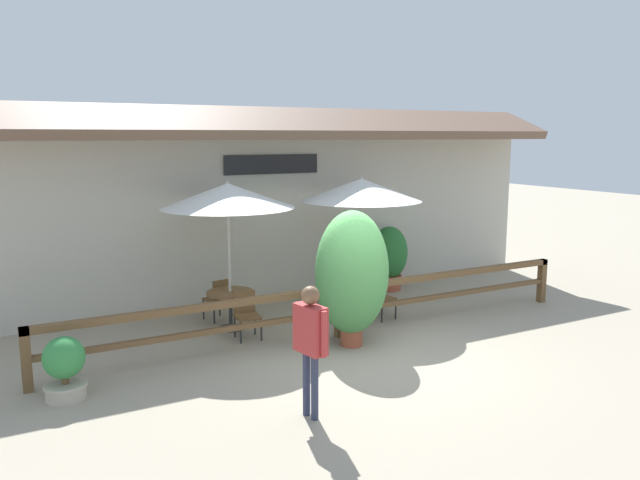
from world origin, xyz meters
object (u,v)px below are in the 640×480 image
object	(u,v)px
chair_near_wallside	(218,297)
potted_plant_corner_fern	(65,368)
patio_umbrella_near	(228,196)
chair_middle_streetside	(380,295)
dining_table_near	(230,299)
dining_table_middle	(360,283)
potted_plant_broad_leaf	(352,274)
patio_umbrella_middle	(361,190)
potted_plant_entrance_palm	(389,257)
chair_near_streetside	(247,313)
pedestrian	(310,334)
chair_middle_wallside	(346,282)

from	to	relation	value
chair_near_wallside	potted_plant_corner_fern	bearing A→B (deg)	25.46
patio_umbrella_near	chair_middle_streetside	size ratio (longest dim) A/B	3.32
dining_table_near	dining_table_middle	distance (m)	2.82
dining_table_middle	potted_plant_broad_leaf	bearing A→B (deg)	-126.03
dining_table_middle	patio_umbrella_near	bearing A→B (deg)	178.20
patio_umbrella_middle	chair_middle_streetside	world-z (taller)	patio_umbrella_middle
chair_near_wallside	potted_plant_entrance_palm	xyz separation A→B (m)	(4.37, 0.46, 0.33)
patio_umbrella_near	dining_table_near	bearing A→B (deg)	90.00
potted_plant_broad_leaf	potted_plant_entrance_palm	distance (m)	4.15
patio_umbrella_near	patio_umbrella_middle	bearing A→B (deg)	-1.80
potted_plant_broad_leaf	patio_umbrella_middle	bearing A→B (deg)	53.97
dining_table_near	dining_table_middle	world-z (taller)	same
patio_umbrella_middle	potted_plant_broad_leaf	size ratio (longest dim) A/B	1.18
patio_umbrella_near	chair_near_streetside	world-z (taller)	patio_umbrella_near
chair_middle_streetside	potted_plant_entrance_palm	size ratio (longest dim) A/B	0.55
potted_plant_corner_fern	dining_table_near	bearing A→B (deg)	31.63
potted_plant_broad_leaf	potted_plant_entrance_palm	world-z (taller)	potted_plant_broad_leaf
pedestrian	chair_near_streetside	bearing A→B (deg)	161.92
dining_table_near	potted_plant_entrance_palm	world-z (taller)	potted_plant_entrance_palm
patio_umbrella_middle	pedestrian	size ratio (longest dim) A/B	1.60
chair_middle_wallside	potted_plant_broad_leaf	xyz separation A→B (m)	(-1.34, -2.45, 0.81)
potted_plant_broad_leaf	patio_umbrella_near	bearing A→B (deg)	128.99
chair_near_wallside	potted_plant_entrance_palm	size ratio (longest dim) A/B	0.55
chair_middle_wallside	chair_near_wallside	bearing A→B (deg)	3.56
potted_plant_broad_leaf	dining_table_middle	bearing A→B (deg)	53.97
chair_middle_streetside	potted_plant_corner_fern	bearing A→B (deg)	-178.46
patio_umbrella_middle	potted_plant_broad_leaf	world-z (taller)	patio_umbrella_middle
chair_near_wallside	potted_plant_broad_leaf	size ratio (longest dim) A/B	0.35
chair_middle_wallside	chair_middle_streetside	bearing A→B (deg)	95.39
chair_middle_wallside	patio_umbrella_near	bearing A→B (deg)	16.30
dining_table_middle	potted_plant_corner_fern	bearing A→B (deg)	-162.84
chair_near_streetside	chair_near_wallside	xyz separation A→B (m)	(-0.08, 1.29, 0.00)
chair_near_streetside	potted_plant_broad_leaf	xyz separation A→B (m)	(1.45, -1.24, 0.81)
chair_near_wallside	chair_middle_wallside	xyz separation A→B (m)	(2.87, -0.07, 0.00)
patio_umbrella_near	chair_middle_streetside	bearing A→B (deg)	-14.59
chair_middle_streetside	pedestrian	xyz separation A→B (m)	(-3.28, -3.29, 0.66)
patio_umbrella_near	dining_table_middle	size ratio (longest dim) A/B	3.14
dining_table_near	chair_middle_wallside	size ratio (longest dim) A/B	1.06
dining_table_near	chair_middle_wallside	world-z (taller)	chair_middle_wallside
chair_middle_streetside	dining_table_middle	bearing A→B (deg)	84.66
patio_umbrella_near	chair_middle_wallside	world-z (taller)	patio_umbrella_near
patio_umbrella_near	potted_plant_broad_leaf	world-z (taller)	patio_umbrella_near
patio_umbrella_near	dining_table_middle	xyz separation A→B (m)	(2.82, -0.09, -1.94)
chair_near_streetside	patio_umbrella_middle	distance (m)	3.48
chair_middle_wallside	pedestrian	bearing A→B (deg)	59.66
patio_umbrella_near	dining_table_near	xyz separation A→B (m)	(0.00, 0.00, -1.94)
chair_near_wallside	potted_plant_corner_fern	distance (m)	4.04
chair_near_streetside	chair_near_wallside	distance (m)	1.29
chair_near_streetside	chair_middle_streetside	distance (m)	2.81
chair_near_wallside	pedestrian	world-z (taller)	pedestrian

